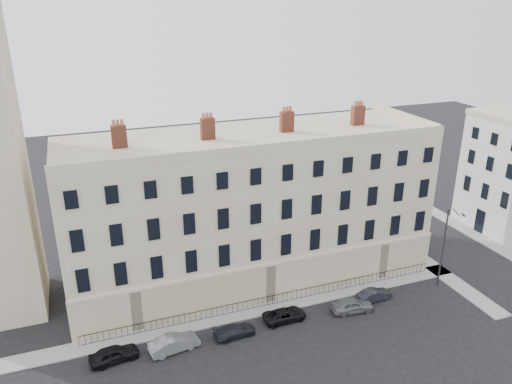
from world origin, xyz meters
The scene contains 13 objects.
ground centered at (0.00, 0.00, 0.00)m, with size 160.00×160.00×0.00m, color black.
terrace centered at (-5.97, 11.97, 7.50)m, with size 36.22×12.22×17.00m.
pavement_terrace centered at (-10.00, 5.00, 0.06)m, with size 48.00×2.00×0.12m, color gray.
pavement_east_return centered at (13.00, 8.00, 0.06)m, with size 2.00×24.00×0.12m, color gray.
pavement_adjacent centered at (23.00, 10.00, 0.06)m, with size 2.00×20.00×0.12m, color gray.
railings centered at (-6.00, 5.40, 0.55)m, with size 35.00×0.04×0.96m.
car_a centered at (-20.90, 2.59, 0.67)m, with size 1.58×3.94×1.34m, color black.
car_b centered at (-16.11, 2.22, 0.69)m, with size 1.46×4.18×1.38m, color slate.
car_c centered at (-10.84, 2.21, 0.54)m, with size 1.51×3.72×1.08m, color black.
car_d centered at (-5.88, 2.80, 0.55)m, with size 1.84×3.99×1.11m, color black.
car_e centered at (0.55, 1.85, 0.68)m, with size 1.60×3.97×1.35m, color slate.
car_f centered at (3.50, 2.73, 0.58)m, with size 1.23×3.52×1.16m, color black.
streetlamp centered at (11.11, 2.66, 4.69)m, with size 0.81×1.74×8.46m.
Camera 1 is at (-21.60, -31.81, 27.36)m, focal length 35.00 mm.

